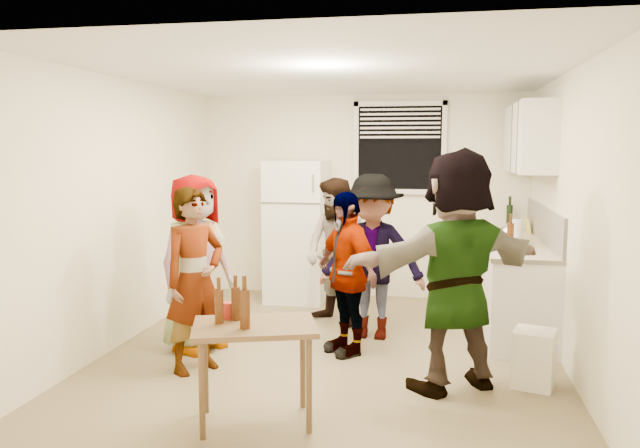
% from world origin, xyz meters
% --- Properties ---
extents(room, '(4.00, 4.50, 2.50)m').
position_xyz_m(room, '(0.00, 0.00, 0.00)').
color(room, white).
rests_on(room, ground).
extents(window, '(1.12, 0.10, 1.06)m').
position_xyz_m(window, '(0.45, 2.21, 1.85)').
color(window, white).
rests_on(window, room).
extents(refrigerator, '(0.70, 0.70, 1.70)m').
position_xyz_m(refrigerator, '(-0.75, 1.88, 0.85)').
color(refrigerator, white).
rests_on(refrigerator, ground).
extents(counter_lower, '(0.60, 2.20, 0.86)m').
position_xyz_m(counter_lower, '(1.70, 1.15, 0.43)').
color(counter_lower, white).
rests_on(counter_lower, ground).
extents(countertop, '(0.64, 2.22, 0.04)m').
position_xyz_m(countertop, '(1.70, 1.15, 0.88)').
color(countertop, beige).
rests_on(countertop, counter_lower).
extents(backsplash, '(0.03, 2.20, 0.36)m').
position_xyz_m(backsplash, '(1.99, 1.15, 1.08)').
color(backsplash, '#BAB6AC').
rests_on(backsplash, countertop).
extents(upper_cabinets, '(0.34, 1.60, 0.70)m').
position_xyz_m(upper_cabinets, '(1.83, 1.35, 1.95)').
color(upper_cabinets, white).
rests_on(upper_cabinets, room).
extents(kettle, '(0.30, 0.28, 0.20)m').
position_xyz_m(kettle, '(1.65, 1.14, 0.90)').
color(kettle, silver).
rests_on(kettle, countertop).
extents(paper_towel, '(0.12, 0.12, 0.25)m').
position_xyz_m(paper_towel, '(1.68, 0.88, 0.90)').
color(paper_towel, white).
rests_on(paper_towel, countertop).
extents(wine_bottle, '(0.07, 0.07, 0.29)m').
position_xyz_m(wine_bottle, '(1.75, 2.11, 0.90)').
color(wine_bottle, black).
rests_on(wine_bottle, countertop).
extents(beer_bottle_counter, '(0.06, 0.06, 0.25)m').
position_xyz_m(beer_bottle_counter, '(1.60, 0.62, 0.90)').
color(beer_bottle_counter, '#47230C').
rests_on(beer_bottle_counter, countertop).
extents(blue_cup, '(0.09, 0.09, 0.11)m').
position_xyz_m(blue_cup, '(1.44, 0.55, 0.90)').
color(blue_cup, '#1D2BCA').
rests_on(blue_cup, countertop).
extents(picture_frame, '(0.02, 0.20, 0.17)m').
position_xyz_m(picture_frame, '(1.92, 1.82, 0.98)').
color(picture_frame, '#F6E74E').
rests_on(picture_frame, countertop).
extents(trash_bin, '(0.38, 0.38, 0.45)m').
position_xyz_m(trash_bin, '(1.68, -0.53, 0.25)').
color(trash_bin, white).
rests_on(trash_bin, ground).
extents(serving_table, '(0.94, 0.76, 0.68)m').
position_xyz_m(serving_table, '(-0.26, -1.56, 0.00)').
color(serving_table, brown).
rests_on(serving_table, ground).
extents(beer_bottle_table, '(0.07, 0.07, 0.26)m').
position_xyz_m(beer_bottle_table, '(-0.29, -1.66, 0.68)').
color(beer_bottle_table, '#47230C').
rests_on(beer_bottle_table, serving_table).
extents(red_cup, '(0.08, 0.08, 0.11)m').
position_xyz_m(red_cup, '(-0.48, -1.45, 0.68)').
color(red_cup, '#AE2619').
rests_on(red_cup, serving_table).
extents(guest_grey, '(1.80, 1.45, 0.51)m').
position_xyz_m(guest_grey, '(-1.24, -0.14, 0.00)').
color(guest_grey, gray).
rests_on(guest_grey, ground).
extents(guest_stripe, '(1.59, 1.31, 0.37)m').
position_xyz_m(guest_stripe, '(-1.03, -0.68, 0.00)').
color(guest_stripe, '#141933').
rests_on(guest_stripe, ground).
extents(guest_back_left, '(1.50, 1.69, 0.58)m').
position_xyz_m(guest_back_left, '(-0.10, 0.89, 0.00)').
color(guest_back_left, brown).
rests_on(guest_back_left, ground).
extents(guest_back_right, '(1.16, 1.68, 0.60)m').
position_xyz_m(guest_back_right, '(0.31, 0.51, 0.00)').
color(guest_back_right, '#3D3D41').
rests_on(guest_back_right, ground).
extents(guest_black, '(1.67, 1.61, 0.36)m').
position_xyz_m(guest_black, '(0.13, 0.00, 0.00)').
color(guest_black, black).
rests_on(guest_black, ground).
extents(guest_orange, '(2.45, 2.49, 0.55)m').
position_xyz_m(guest_orange, '(1.07, -0.68, 0.00)').
color(guest_orange, gold).
rests_on(guest_orange, ground).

